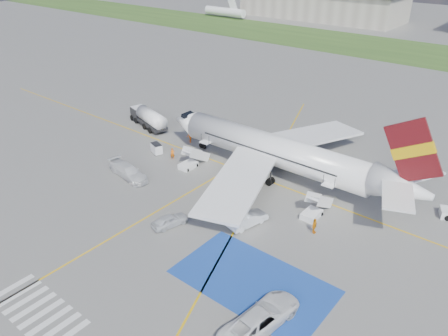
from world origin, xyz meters
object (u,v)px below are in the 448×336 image
at_px(car_silver_b, 248,219).
at_px(van_white_b, 128,169).
at_px(car_silver_a, 170,220).
at_px(fuel_tanker, 149,119).
at_px(van_white_a, 261,316).
at_px(airliner, 283,153).
at_px(gpu_cart, 157,149).

bearing_deg(car_silver_b, van_white_b, 16.35).
bearing_deg(car_silver_a, fuel_tanker, -22.71).
distance_m(car_silver_b, van_white_a, 13.72).
relative_size(fuel_tanker, van_white_a, 1.60).
relative_size(airliner, van_white_b, 6.89).
height_order(car_silver_b, van_white_b, van_white_b).
bearing_deg(van_white_a, van_white_b, -12.05).
relative_size(gpu_cart, car_silver_b, 0.45).
height_order(fuel_tanker, car_silver_b, fuel_tanker).
relative_size(airliner, fuel_tanker, 3.95).
relative_size(gpu_cart, car_silver_a, 0.53).
bearing_deg(airliner, car_silver_b, -75.50).
relative_size(car_silver_a, van_white_b, 0.74).
relative_size(fuel_tanker, car_silver_a, 2.35).
xyz_separation_m(airliner, gpu_cart, (-17.45, -5.40, -2.71)).
height_order(airliner, gpu_cart, airliner).
xyz_separation_m(fuel_tanker, van_white_a, (37.68, -22.46, -0.21)).
bearing_deg(van_white_b, gpu_cart, 26.51).
xyz_separation_m(car_silver_a, van_white_a, (15.27, -5.07, 0.41)).
bearing_deg(fuel_tanker, gpu_cart, -20.47).
height_order(fuel_tanker, gpu_cart, fuel_tanker).
distance_m(airliner, van_white_a, 24.86).
relative_size(car_silver_a, van_white_a, 0.68).
bearing_deg(fuel_tanker, airliner, 14.17).
bearing_deg(gpu_cart, van_white_a, -9.41).
height_order(airliner, car_silver_b, airliner).
xyz_separation_m(car_silver_a, car_silver_b, (6.33, 5.33, 0.10)).
bearing_deg(airliner, van_white_a, -61.34).
bearing_deg(airliner, van_white_b, -141.11).
bearing_deg(car_silver_b, van_white_a, 143.89).
bearing_deg(van_white_b, van_white_a, -99.90).
bearing_deg(gpu_cart, car_silver_b, 3.48).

